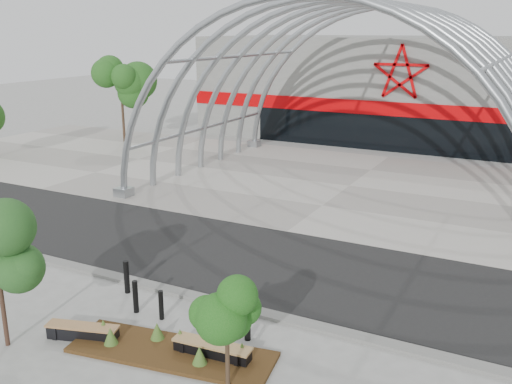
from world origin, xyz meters
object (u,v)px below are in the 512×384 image
at_px(bench_0, 83,332).
at_px(bollard_2, 136,297).
at_px(street_tree_1, 227,305).
at_px(bench_1, 212,351).

distance_m(bench_0, bollard_2, 2.05).
distance_m(street_tree_1, bench_0, 5.33).
distance_m(street_tree_1, bench_1, 2.54).
relative_size(bench_1, bollard_2, 2.13).
bearing_deg(street_tree_1, bollard_2, 155.02).
distance_m(bench_1, bollard_2, 3.71).
xyz_separation_m(bench_1, bollard_2, (-3.52, 1.14, 0.30)).
height_order(bench_0, bench_1, bench_1).
bearing_deg(street_tree_1, bench_1, 137.03).
xyz_separation_m(street_tree_1, bollard_2, (-4.58, 2.13, -1.78)).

